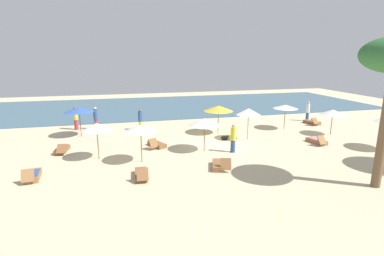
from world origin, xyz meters
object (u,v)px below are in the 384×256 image
(umbrella_4, at_px, (204,122))
(umbrella_7, at_px, (218,108))
(umbrella_5, at_px, (141,128))
(lounger_5, at_px, (141,175))
(lounger_0, at_px, (33,176))
(umbrella_2, at_px, (79,110))
(umbrella_6, at_px, (285,107))
(person_1, at_px, (76,118))
(lounger_6, at_px, (317,141))
(umbrella_8, at_px, (333,112))
(person_4, at_px, (233,138))
(lounger_3, at_px, (62,149))
(person_0, at_px, (308,111))
(dog, at_px, (225,138))
(lounger_1, at_px, (157,144))
(umbrella_1, at_px, (97,127))
(person_2, at_px, (140,120))
(umbrella_0, at_px, (249,112))
(person_3, at_px, (96,118))
(lounger_4, at_px, (312,122))
(lounger_2, at_px, (219,165))

(umbrella_4, distance_m, umbrella_7, 4.57)
(umbrella_5, relative_size, lounger_5, 1.33)
(lounger_0, bearing_deg, umbrella_2, 79.42)
(umbrella_6, relative_size, person_1, 1.06)
(lounger_0, xyz_separation_m, lounger_6, (17.83, 1.96, -0.00))
(umbrella_8, bearing_deg, person_4, -166.10)
(umbrella_5, height_order, lounger_3, umbrella_5)
(umbrella_7, distance_m, person_0, 10.03)
(umbrella_5, xyz_separation_m, dog, (6.31, 3.27, -1.88))
(lounger_5, bearing_deg, dog, 40.45)
(umbrella_4, distance_m, umbrella_8, 10.85)
(person_0, bearing_deg, lounger_1, -162.24)
(umbrella_6, height_order, person_4, umbrella_6)
(lounger_0, xyz_separation_m, person_1, (0.88, 10.34, 0.80))
(umbrella_7, xyz_separation_m, lounger_3, (-11.25, -2.05, -1.85))
(person_1, bearing_deg, umbrella_2, -75.54)
(umbrella_1, height_order, lounger_3, umbrella_1)
(umbrella_7, distance_m, person_2, 6.51)
(umbrella_0, distance_m, lounger_0, 14.22)
(person_0, bearing_deg, umbrella_1, -161.15)
(umbrella_4, bearing_deg, person_0, 27.91)
(person_3, distance_m, dog, 10.91)
(lounger_4, bearing_deg, umbrella_2, 178.15)
(umbrella_4, bearing_deg, lounger_3, 168.00)
(umbrella_6, distance_m, lounger_3, 17.39)
(umbrella_0, relative_size, lounger_0, 1.38)
(umbrella_4, xyz_separation_m, lounger_4, (11.60, 5.02, -1.75))
(umbrella_0, bearing_deg, dog, 168.70)
(lounger_6, bearing_deg, umbrella_7, 143.73)
(person_2, bearing_deg, umbrella_6, -11.76)
(person_2, xyz_separation_m, dog, (5.76, -4.44, -0.72))
(umbrella_1, relative_size, dog, 3.38)
(umbrella_4, height_order, dog, umbrella_4)
(umbrella_6, xyz_separation_m, person_2, (-11.78, 2.45, -1.01))
(umbrella_2, distance_m, person_1, 2.67)
(umbrella_1, height_order, umbrella_5, umbrella_5)
(umbrella_4, xyz_separation_m, dog, (2.19, 2.08, -1.76))
(umbrella_4, relative_size, umbrella_7, 0.94)
(umbrella_0, distance_m, lounger_6, 5.20)
(umbrella_1, xyz_separation_m, person_3, (-0.57, 7.66, -1.01))
(umbrella_0, height_order, umbrella_4, umbrella_0)
(umbrella_6, bearing_deg, person_2, 168.24)
(umbrella_1, relative_size, person_0, 1.20)
(umbrella_5, bearing_deg, umbrella_4, 16.05)
(lounger_5, height_order, person_2, person_2)
(lounger_5, bearing_deg, lounger_6, 14.02)
(umbrella_2, height_order, person_2, umbrella_2)
(lounger_0, height_order, person_3, person_3)
(umbrella_0, height_order, lounger_2, umbrella_0)
(umbrella_1, relative_size, umbrella_7, 0.96)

